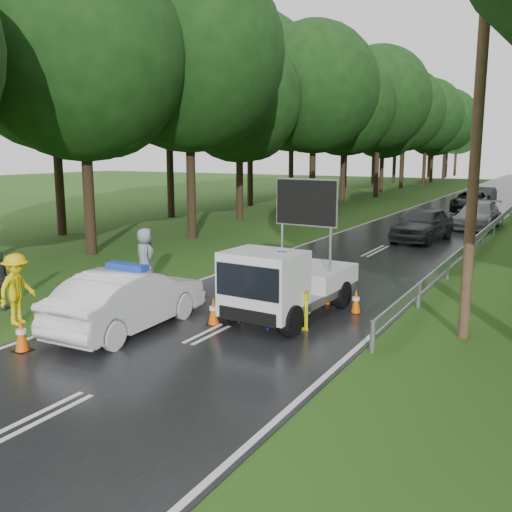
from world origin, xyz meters
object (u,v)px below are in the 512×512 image
Objects in this scene: barrier at (273,292)px; queue_car_first at (423,224)px; officer at (264,279)px; civilian at (284,291)px; queue_car_fourth at (484,195)px; work_truck at (285,282)px; queue_car_third at (471,201)px; queue_car_second at (478,215)px; police_sedan at (129,300)px.

barrier is 14.95m from queue_car_first.
officer is 2.02m from civilian.
officer is 0.40× the size of queue_car_fourth.
officer is at bearing 87.15° from civilian.
work_truck reaches higher than officer.
work_truck reaches higher than civilian.
queue_car_first reaches higher than queue_car_third.
work_truck reaches higher than queue_car_second.
police_sedan is 39.36m from queue_car_fourth.
barrier is at bearing 99.31° from officer.
officer is at bearing -87.72° from queue_car_first.
civilian is 0.39× the size of queue_car_second.
queue_car_first is (0.04, 14.58, -0.14)m from work_truck.
queue_car_first reaches higher than barrier.
police_sedan is 2.82× the size of officer.
police_sedan is 0.92× the size of queue_car_second.
queue_car_fourth is at bearing 96.87° from queue_car_first.
civilian is (3.20, 1.80, 0.22)m from police_sedan.
police_sedan is 3.88m from work_truck.
civilian reaches higher than police_sedan.
work_truck is 1.12× the size of queue_car_fourth.
work_truck is at bearing -138.97° from police_sedan.
barrier is at bearing -88.40° from queue_car_fourth.
police_sedan is at bearing -96.97° from queue_car_third.
queue_car_second is (1.59, 6.00, -0.08)m from queue_car_first.
work_truck is 0.90× the size of queue_car_second.
queue_car_second reaches higher than queue_car_fourth.
work_truck is 14.59m from queue_car_first.
queue_car_second is at bearing -81.32° from queue_car_third.
officer is at bearing -121.88° from police_sedan.
work_truck is at bearing -88.14° from queue_car_fourth.
work_truck is 2.78× the size of officer.
civilian reaches higher than queue_car_third.
civilian is (0.39, -0.87, 0.01)m from work_truck.
queue_car_second is at bearing -81.99° from queue_car_fourth.
work_truck is 1.15m from officer.
officer is (1.86, 3.30, 0.06)m from police_sedan.
queue_car_first is at bearing -91.54° from queue_car_third.
queue_car_second reaches higher than queue_car_third.
work_truck reaches higher than queue_car_fourth.
queue_car_third is (-0.16, 29.85, -0.24)m from work_truck.
queue_car_third is at bearing -88.40° from queue_car_fourth.
barrier is 21.03m from queue_car_second.
civilian is 21.49m from queue_car_second.
officer is (-0.95, 0.63, -0.14)m from work_truck.
queue_car_fourth is at bearing 93.02° from work_truck.
barrier is at bearing -92.74° from queue_car_second.
queue_car_second is (1.64, 20.58, -0.23)m from work_truck.
queue_car_first is (0.99, 13.95, -0.00)m from officer.
work_truck is at bearing -83.83° from queue_car_first.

